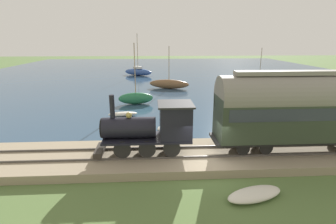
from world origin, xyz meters
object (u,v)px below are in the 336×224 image
steam_locomotive (154,126)px  sailboat_blue (138,72)px  rowboat_mid_harbor (165,127)px  beached_dinghy (255,194)px  rowboat_far_out (123,114)px  sailboat_brown (169,84)px  passenger_coach (305,107)px  sailboat_teal (259,76)px  sailboat_green (136,98)px  rowboat_off_pier (240,115)px

steam_locomotive → sailboat_blue: sailboat_blue is taller
steam_locomotive → rowboat_mid_harbor: steam_locomotive is taller
steam_locomotive → beached_dinghy: (-4.12, -4.57, -2.02)m
beached_dinghy → rowboat_far_out: bearing=28.5°
sailboat_brown → beached_dinghy: size_ratio=2.03×
rowboat_far_out → passenger_coach: bearing=-138.4°
passenger_coach → sailboat_teal: size_ratio=1.96×
sailboat_green → beached_dinghy: 19.61m
sailboat_blue → rowboat_far_out: size_ratio=2.88×
passenger_coach → sailboat_green: sailboat_green is taller
steam_locomotive → sailboat_teal: bearing=-31.3°
passenger_coach → beached_dinghy: size_ratio=3.63×
rowboat_far_out → sailboat_teal: bearing=-54.5°
sailboat_blue → sailboat_brown: (-14.56, -5.24, -0.06)m
steam_locomotive → rowboat_mid_harbor: bearing=-9.3°
sailboat_teal → rowboat_mid_harbor: (-25.81, 18.25, -0.52)m
steam_locomotive → sailboat_brown: (23.61, -2.38, -1.55)m
sailboat_blue → rowboat_far_out: 28.54m
sailboat_teal → sailboat_green: size_ratio=0.83×
sailboat_blue → rowboat_mid_harbor: (-32.46, -3.80, -0.60)m
passenger_coach → sailboat_teal: sailboat_teal is taller
beached_dinghy → rowboat_mid_harbor: bearing=20.3°
steam_locomotive → sailboat_green: size_ratio=0.85×
passenger_coach → sailboat_brown: bearing=15.5°
sailboat_blue → rowboat_mid_harbor: bearing=-146.0°
passenger_coach → rowboat_mid_harbor: passenger_coach is taller
rowboat_off_pier → passenger_coach: bearing=137.3°
passenger_coach → sailboat_teal: (31.52, -10.24, -2.54)m
beached_dinghy → sailboat_brown: bearing=4.5°
steam_locomotive → sailboat_blue: size_ratio=0.70×
rowboat_off_pier → sailboat_green: bearing=9.2°
sailboat_brown → rowboat_far_out: bearing=175.9°
rowboat_off_pier → sailboat_blue: bearing=-29.3°
sailboat_blue → beached_dinghy: bearing=-142.7°
steam_locomotive → sailboat_blue: (38.17, 2.86, -1.49)m
rowboat_mid_harbor → sailboat_teal: bearing=-94.9°
sailboat_teal → rowboat_far_out: 31.09m
rowboat_far_out → beached_dinghy: size_ratio=0.94×
rowboat_off_pier → beached_dinghy: 12.86m
rowboat_mid_harbor → beached_dinghy: size_ratio=0.69×
sailboat_brown → rowboat_off_pier: bearing=-143.3°
beached_dinghy → sailboat_teal: bearing=-22.3°
steam_locomotive → rowboat_far_out: bearing=16.7°
sailboat_teal → beached_dinghy: bearing=144.2°
sailboat_brown → beached_dinghy: (-27.73, -2.19, -0.47)m
passenger_coach → steam_locomotive: bearing=90.0°
steam_locomotive → rowboat_far_out: (9.63, 2.89, -2.02)m
sailboat_blue → rowboat_far_out: sailboat_blue is taller
sailboat_teal → rowboat_mid_harbor: 31.62m
rowboat_far_out → beached_dinghy: 15.64m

